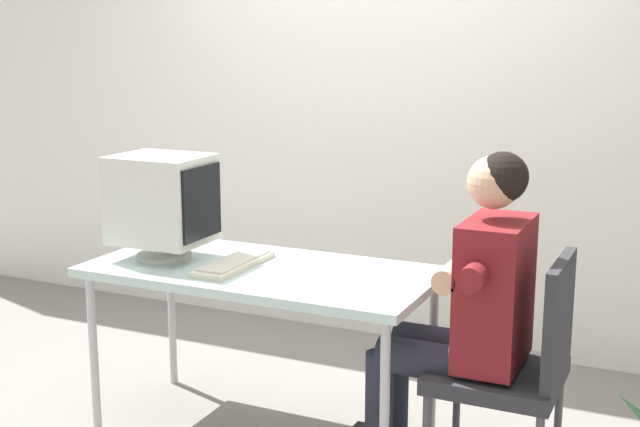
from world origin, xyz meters
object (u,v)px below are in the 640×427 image
at_px(keyboard, 235,263).
at_px(office_chair, 517,361).
at_px(desk, 261,280).
at_px(person_seated, 467,305).
at_px(crt_monitor, 163,200).

distance_m(keyboard, office_chair, 1.18).
height_order(desk, office_chair, office_chair).
bearing_deg(desk, person_seated, 1.49).
distance_m(desk, keyboard, 0.13).
height_order(crt_monitor, person_seated, person_seated).
bearing_deg(crt_monitor, keyboard, 1.19).
bearing_deg(office_chair, desk, -178.78).
relative_size(keyboard, office_chair, 0.49).
bearing_deg(person_seated, desk, -178.51).
relative_size(office_chair, person_seated, 0.71).
height_order(keyboard, person_seated, person_seated).
height_order(desk, person_seated, person_seated).
xyz_separation_m(keyboard, person_seated, (0.96, 0.06, -0.06)).
distance_m(desk, crt_monitor, 0.54).
bearing_deg(crt_monitor, office_chair, 2.51).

